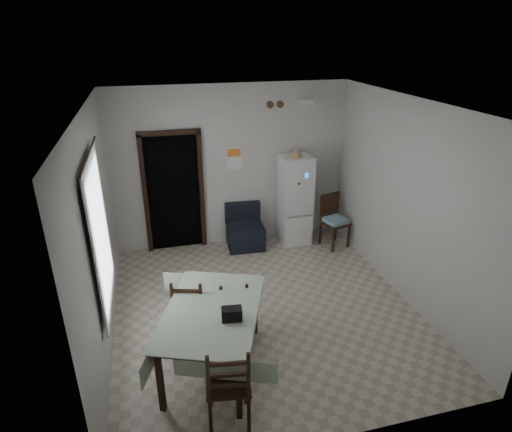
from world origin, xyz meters
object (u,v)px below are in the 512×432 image
object	(u,v)px
dining_table	(213,339)
dining_chair_near_head	(228,382)
dining_chair_far_left	(190,308)
fridge	(295,200)
dining_chair_far_right	(233,307)
navy_seat	(246,227)
corner_chair	(336,222)

from	to	relation	value
dining_table	dining_chair_near_head	size ratio (longest dim) A/B	1.55
dining_chair_far_left	dining_chair_near_head	size ratio (longest dim) A/B	0.93
dining_chair_far_left	fridge	bearing A→B (deg)	-117.48
dining_chair_far_right	dining_chair_near_head	xyz separation A→B (m)	(-0.32, -1.31, 0.08)
dining_table	navy_seat	bearing A→B (deg)	90.95
fridge	dining_chair_far_left	xyz separation A→B (m)	(-2.20, -2.33, -0.36)
fridge	dining_chair_near_head	bearing A→B (deg)	-120.51
fridge	navy_seat	distance (m)	1.03
navy_seat	dining_table	distance (m)	3.10
dining_chair_far_right	navy_seat	bearing A→B (deg)	-100.26
dining_table	dining_chair_near_head	world-z (taller)	dining_chair_near_head
corner_chair	dining_chair_near_head	xyz separation A→B (m)	(-2.64, -3.31, 0.02)
corner_chair	dining_chair_near_head	bearing A→B (deg)	-144.80
dining_table	dining_chair_near_head	distance (m)	0.79
corner_chair	fridge	bearing A→B (deg)	134.08
fridge	corner_chair	world-z (taller)	fridge
corner_chair	dining_chair_far_right	world-z (taller)	corner_chair
dining_chair_far_right	corner_chair	bearing A→B (deg)	-132.62
dining_chair_far_left	dining_chair_near_head	xyz separation A→B (m)	(0.22, -1.36, 0.03)
dining_chair_far_right	dining_table	bearing A→B (deg)	62.80
fridge	dining_chair_far_left	world-z (taller)	fridge
corner_chair	dining_chair_far_right	bearing A→B (deg)	-155.40
fridge	dining_table	bearing A→B (deg)	-126.94
corner_chair	dining_chair_far_right	size ratio (longest dim) A/B	1.13
corner_chair	dining_table	xyz separation A→B (m)	(-2.67, -2.53, -0.08)
navy_seat	fridge	bearing A→B (deg)	3.17
dining_chair_far_left	dining_chair_near_head	bearing A→B (deg)	115.16
navy_seat	dining_table	world-z (taller)	dining_table
dining_chair_far_right	dining_chair_near_head	size ratio (longest dim) A/B	0.85
navy_seat	dining_chair_far_left	bearing A→B (deg)	-115.33
corner_chair	dining_chair_far_left	xyz separation A→B (m)	(-2.86, -1.95, -0.01)
corner_chair	dining_chair_near_head	size ratio (longest dim) A/B	0.96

